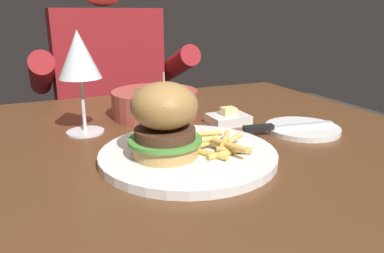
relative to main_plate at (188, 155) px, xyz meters
name	(u,v)px	position (x,y,z in m)	size (l,w,h in m)	color
dining_table	(153,196)	(-0.04, 0.07, -0.10)	(1.10, 0.92, 0.74)	#56331C
main_plate	(188,155)	(0.00, 0.00, 0.00)	(0.29, 0.29, 0.01)	white
burger_sandwich	(164,120)	(-0.04, 0.00, 0.06)	(0.11, 0.11, 0.13)	tan
fries_pile	(218,144)	(0.04, -0.02, 0.02)	(0.11, 0.10, 0.02)	#E0B251
wine_glass	(79,58)	(-0.13, 0.21, 0.14)	(0.08, 0.08, 0.20)	silver
bread_plate	(302,129)	(0.27, 0.04, 0.00)	(0.15, 0.15, 0.01)	white
table_knife	(281,126)	(0.22, 0.05, 0.01)	(0.19, 0.04, 0.01)	silver
butter_dish	(228,118)	(0.16, 0.15, 0.00)	(0.08, 0.07, 0.04)	white
soup_bowl	(155,102)	(0.03, 0.27, 0.03)	(0.19, 0.19, 0.07)	#B24C42
diner_person	(111,126)	(0.03, 0.81, -0.18)	(0.51, 0.36, 1.18)	#282833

